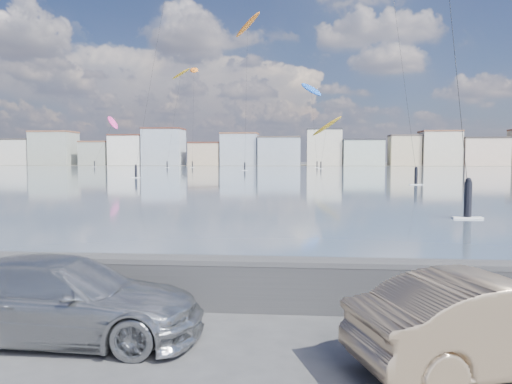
{
  "coord_description": "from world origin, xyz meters",
  "views": [
    {
      "loc": [
        1.94,
        -6.61,
        2.93
      ],
      "look_at": [
        1.0,
        4.0,
        2.2
      ],
      "focal_mm": 35.0,
      "sensor_mm": 36.0,
      "label": 1
    }
  ],
  "objects": [
    {
      "name": "far_buildings",
      "position": [
        1.31,
        186.0,
        6.03
      ],
      "size": [
        240.79,
        13.26,
        14.6
      ],
      "color": "beige",
      "rests_on": "ground"
    },
    {
      "name": "seawall",
      "position": [
        0.0,
        2.7,
        0.58
      ],
      "size": [
        400.0,
        0.36,
        1.08
      ],
      "color": "#28282B",
      "rests_on": "ground"
    },
    {
      "name": "kitesurfer_12",
      "position": [
        -61.45,
        158.27,
        14.76
      ],
      "size": [
        7.9,
        12.46,
        17.94
      ],
      "color": "#E5338C",
      "rests_on": "ground"
    },
    {
      "name": "far_shore_strip",
      "position": [
        0.0,
        200.0,
        0.01
      ],
      "size": [
        500.0,
        60.0,
        0.0
      ],
      "primitive_type": "cube",
      "color": "#4C473D",
      "rests_on": "ground"
    },
    {
      "name": "bay_water",
      "position": [
        0.0,
        91.5,
        0.01
      ],
      "size": [
        500.0,
        177.0,
        0.0
      ],
      "primitive_type": "cube",
      "color": "#3A5269",
      "rests_on": "ground"
    },
    {
      "name": "car_silver",
      "position": [
        -1.87,
        0.98,
        0.66
      ],
      "size": [
        4.57,
        1.88,
        1.32
      ],
      "primitive_type": "imported",
      "rotation": [
        0.0,
        0.0,
        1.56
      ],
      "color": "#A5A7AB",
      "rests_on": "ground"
    },
    {
      "name": "kitesurfer_4",
      "position": [
        -32.8,
        155.98,
        31.21
      ],
      "size": [
        5.1,
        15.96,
        33.74
      ],
      "color": "orange",
      "rests_on": "ground"
    },
    {
      "name": "car_champagne",
      "position": [
        4.65,
        0.34,
        0.67
      ],
      "size": [
        4.32,
        2.64,
        1.34
      ],
      "primitive_type": "imported",
      "rotation": [
        0.0,
        0.0,
        1.89
      ],
      "color": "tan",
      "rests_on": "ground"
    },
    {
      "name": "ground",
      "position": [
        0.0,
        0.0,
        0.0
      ],
      "size": [
        700.0,
        700.0,
        0.0
      ],
      "primitive_type": "plane",
      "color": "#333335",
      "rests_on": "ground"
    },
    {
      "name": "kitesurfer_13",
      "position": [
        9.65,
        141.42,
        12.12
      ],
      "size": [
        9.79,
        16.15,
        15.56
      ],
      "color": "#BF8C19",
      "rests_on": "ground"
    },
    {
      "name": "kitesurfer_6",
      "position": [
        -11.47,
        120.78,
        36.07
      ],
      "size": [
        8.49,
        16.48,
        39.62
      ],
      "color": "orange",
      "rests_on": "ground"
    },
    {
      "name": "kitesurfer_16",
      "position": [
        5.22,
        152.75,
        24.27
      ],
      "size": [
        8.23,
        12.57,
        27.67
      ],
      "color": "blue",
      "rests_on": "ground"
    },
    {
      "name": "kitesurfer_15",
      "position": [
        -36.51,
        152.99,
        29.47
      ],
      "size": [
        8.02,
        17.07,
        32.08
      ],
      "color": "#BF8C19",
      "rests_on": "ground"
    }
  ]
}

